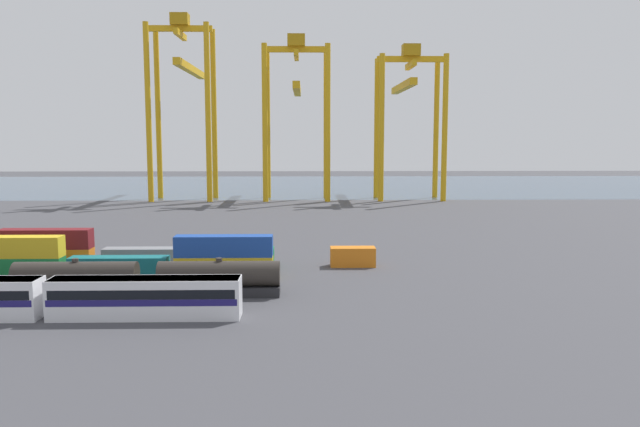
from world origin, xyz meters
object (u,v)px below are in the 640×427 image
at_px(gantry_crane_east, 408,104).
at_px(passenger_train, 45,297).
at_px(shipping_container_9, 149,258).
at_px(gantry_crane_west, 184,89).
at_px(freight_tank_row, 76,279).
at_px(gantry_crane_central, 297,102).

bearing_deg(gantry_crane_east, passenger_train, -114.34).
bearing_deg(shipping_container_9, gantry_crane_west, 97.81).
relative_size(freight_tank_row, gantry_crane_east, 1.03).
xyz_separation_m(freight_tank_row, gantry_crane_central, (22.58, 110.90, 25.47)).
height_order(freight_tank_row, gantry_crane_east, gantry_crane_east).
bearing_deg(passenger_train, gantry_crane_central, 79.32).
distance_m(gantry_crane_west, gantry_crane_central, 31.95).
height_order(gantry_crane_west, gantry_crane_central, gantry_crane_west).
height_order(passenger_train, gantry_crane_west, gantry_crane_west).
bearing_deg(freight_tank_row, passenger_train, -89.39).
height_order(freight_tank_row, gantry_crane_central, gantry_crane_central).
bearing_deg(gantry_crane_central, freight_tank_row, -101.51).
relative_size(shipping_container_9, gantry_crane_west, 0.24).
relative_size(gantry_crane_central, gantry_crane_east, 1.06).
bearing_deg(shipping_container_9, gantry_crane_central, 79.00).
bearing_deg(gantry_crane_west, passenger_train, -85.60).
bearing_deg(freight_tank_row, gantry_crane_central, 78.49).
height_order(passenger_train, gantry_crane_central, gantry_crane_central).
bearing_deg(gantry_crane_west, shipping_container_9, -82.19).
xyz_separation_m(passenger_train, gantry_crane_west, (-9.24, 120.18, 28.95)).
distance_m(gantry_crane_west, gantry_crane_east, 63.61).
height_order(shipping_container_9, gantry_crane_east, gantry_crane_east).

